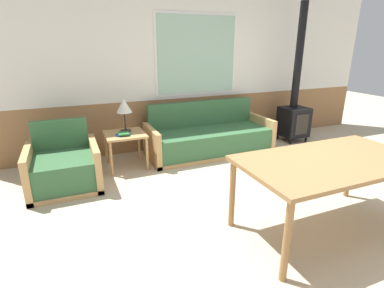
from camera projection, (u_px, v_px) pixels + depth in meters
ground_plane at (295, 210)px, 3.36m from camera, size 16.00×16.00×0.00m
wall_back at (200, 68)px, 5.22m from camera, size 7.20×0.09×2.70m
couch at (209, 139)px, 5.05m from camera, size 2.09×0.82×0.83m
armchair at (64, 168)px, 3.85m from camera, size 0.86×0.86×0.81m
side_table at (125, 138)px, 4.41m from camera, size 0.57×0.57×0.53m
table_lamp at (124, 107)px, 4.37m from camera, size 0.23×0.23×0.49m
book_stack at (123, 134)px, 4.28m from camera, size 0.20×0.17×0.04m
dining_table at (331, 166)px, 2.81m from camera, size 1.74×0.94×0.76m
wood_stove at (295, 108)px, 5.59m from camera, size 0.47×0.46×2.47m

